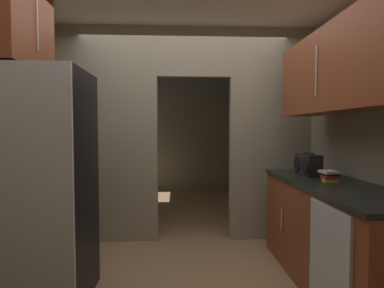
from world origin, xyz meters
name	(u,v)px	position (x,y,z in m)	size (l,w,h in m)	color
ground	(188,287)	(0.00, 0.00, 0.00)	(20.00, 20.00, 0.00)	#93704C
kitchen_partition	(182,128)	(-0.03, 1.22, 1.39)	(3.16, 0.12, 2.62)	gray
adjoining_room_shell	(181,133)	(0.00, 3.45, 1.31)	(3.16, 3.42, 2.62)	gray
refrigerator	(42,187)	(-1.17, -0.16, 0.92)	(0.71, 0.75, 1.84)	black
lower_cabinet_run	(334,236)	(1.26, -0.07, 0.46)	(0.64, 1.95, 0.92)	brown
dishwasher	(329,267)	(0.95, -0.62, 0.43)	(0.02, 0.56, 0.86)	#B7BABC
upper_cabinet_counterside	(337,71)	(1.26, -0.07, 1.87)	(0.36, 1.75, 0.70)	brown
upper_cabinet_fridgeside	(14,23)	(-1.40, -0.06, 2.24)	(0.36, 0.78, 0.73)	brown
boombox	(308,165)	(1.22, 0.40, 1.02)	(0.16, 0.35, 0.24)	black
book_stack	(329,176)	(1.25, 0.01, 0.97)	(0.14, 0.17, 0.10)	gold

